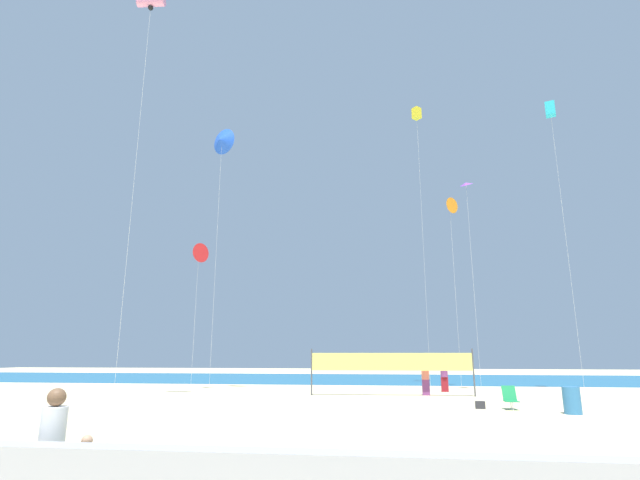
% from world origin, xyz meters
% --- Properties ---
extents(ground_plane, '(120.00, 120.00, 0.00)m').
position_xyz_m(ground_plane, '(0.00, 0.00, 0.00)').
color(ground_plane, beige).
extents(ocean_band, '(120.00, 20.00, 0.01)m').
position_xyz_m(ocean_band, '(0.00, 28.49, 0.00)').
color(ocean_band, '#1E6B99').
rests_on(ocean_band, ground).
extents(mother_figure, '(0.37, 0.37, 1.60)m').
position_xyz_m(mother_figure, '(-3.23, -9.59, 0.85)').
color(mother_figure, '#99B28C').
rests_on(mother_figure, ground).
extents(toddler_figure, '(0.22, 0.22, 0.95)m').
position_xyz_m(toddler_figure, '(-2.63, -9.64, 0.51)').
color(toddler_figure, gold).
rests_on(toddler_figure, ground).
extents(beachgoer_coral_shirt, '(0.40, 0.40, 1.77)m').
position_xyz_m(beachgoer_coral_shirt, '(3.78, 10.45, 0.94)').
color(beachgoer_coral_shirt, '#7A3872').
rests_on(beachgoer_coral_shirt, ground).
extents(beachgoer_plum_shirt, '(0.41, 0.41, 1.80)m').
position_xyz_m(beachgoer_plum_shirt, '(5.06, 13.16, 0.96)').
color(beachgoer_plum_shirt, maroon).
rests_on(beachgoer_plum_shirt, ground).
extents(folding_beach_chair, '(0.52, 0.65, 0.89)m').
position_xyz_m(folding_beach_chair, '(6.53, 4.02, 0.47)').
color(folding_beach_chair, '#1E8C4C').
rests_on(folding_beach_chair, ground).
extents(trash_barrel, '(0.61, 0.61, 0.95)m').
position_xyz_m(trash_barrel, '(8.37, 2.73, 0.48)').
color(trash_barrel, teal).
rests_on(trash_barrel, ground).
extents(volleyball_net, '(8.52, 0.39, 2.40)m').
position_xyz_m(volleyball_net, '(1.98, 9.85, 1.64)').
color(volleyball_net, '#4C4C51').
rests_on(volleyball_net, ground).
extents(beach_handbag, '(0.37, 0.18, 0.29)m').
position_xyz_m(beach_handbag, '(5.39, 4.14, 0.15)').
color(beach_handbag, '#2D2D33').
rests_on(beach_handbag, ground).
extents(kite_violet_diamond, '(0.85, 0.85, 12.49)m').
position_xyz_m(kite_violet_diamond, '(6.91, 12.20, 12.11)').
color(kite_violet_diamond, silver).
rests_on(kite_violet_diamond, ground).
extents(kite_red_delta, '(1.00, 1.26, 8.99)m').
position_xyz_m(kite_red_delta, '(-9.88, 12.01, 8.37)').
color(kite_red_delta, silver).
rests_on(kite_red_delta, ground).
extents(kite_orange_delta, '(1.12, 1.04, 12.63)m').
position_xyz_m(kite_orange_delta, '(6.41, 15.98, 12.05)').
color(kite_orange_delta, silver).
rests_on(kite_orange_delta, ground).
extents(kite_blue_delta, '(1.75, 1.08, 16.25)m').
position_xyz_m(kite_blue_delta, '(-8.23, 10.64, 15.37)').
color(kite_blue_delta, silver).
rests_on(kite_blue_delta, ground).
extents(kite_cyan_box, '(0.72, 0.72, 17.63)m').
position_xyz_m(kite_cyan_box, '(12.50, 12.68, 17.11)').
color(kite_cyan_box, silver).
rests_on(kite_cyan_box, ground).
extents(kite_yellow_box, '(0.76, 0.76, 20.56)m').
position_xyz_m(kite_yellow_box, '(4.63, 17.72, 20.02)').
color(kite_yellow_box, silver).
rests_on(kite_yellow_box, ground).
extents(kite_pink_tube, '(1.46, 0.57, 20.20)m').
position_xyz_m(kite_pink_tube, '(-9.85, 3.52, 19.86)').
color(kite_pink_tube, silver).
rests_on(kite_pink_tube, ground).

